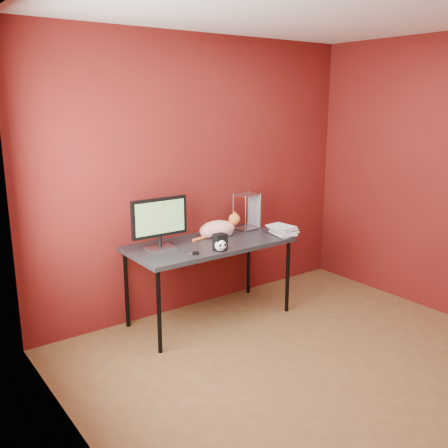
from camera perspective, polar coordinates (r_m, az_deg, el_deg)
room at (r=3.47m, az=13.29°, el=4.36°), size 3.52×3.52×2.61m
desk at (r=4.55m, az=-1.65°, el=-2.68°), size 1.50×0.70×0.75m
monitor at (r=4.29m, az=-7.38°, el=0.36°), size 0.52×0.17×0.45m
cat at (r=4.68m, az=-0.68°, el=-0.52°), size 0.50×0.26×0.23m
skull_mug at (r=4.24m, az=-0.38°, el=-2.47°), size 0.10×0.10×0.10m
speaker at (r=4.28m, az=-0.46°, el=-2.13°), size 0.12×0.12×0.14m
book_stack at (r=4.67m, az=5.96°, el=4.58°), size 0.23×0.28×0.99m
wire_rack at (r=4.95m, az=2.63°, el=1.45°), size 0.23×0.19×0.36m
pocket_knife at (r=4.30m, az=-0.35°, el=-2.84°), size 0.09×0.04×0.02m
black_gadget at (r=4.17m, az=-3.27°, el=-3.36°), size 0.06×0.05×0.02m
washer at (r=4.21m, az=-3.79°, el=-3.32°), size 0.04×0.04×0.00m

